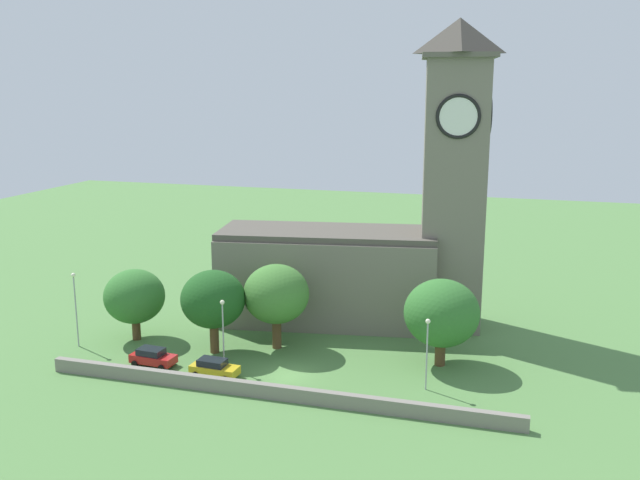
{
  "coord_description": "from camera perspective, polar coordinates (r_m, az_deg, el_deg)",
  "views": [
    {
      "loc": [
        19.64,
        -56.46,
        25.95
      ],
      "look_at": [
        1.12,
        6.4,
        11.57
      ],
      "focal_mm": 38.99,
      "sensor_mm": 36.0,
      "label": 1
    }
  ],
  "objects": [
    {
      "name": "tree_riverside_west",
      "position": [
        66.72,
        9.95,
        -5.94
      ],
      "size": [
        7.13,
        7.13,
        8.43
      ],
      "color": "brown",
      "rests_on": "ground"
    },
    {
      "name": "car_red",
      "position": [
        69.02,
        -13.57,
        -9.31
      ],
      "size": [
        4.46,
        2.39,
        1.68
      ],
      "color": "red",
      "rests_on": "ground"
    },
    {
      "name": "quay_barrier",
      "position": [
        60.75,
        -4.11,
        -12.28
      ],
      "size": [
        42.53,
        0.7,
        1.27
      ],
      "primitive_type": "cube",
      "color": "gray",
      "rests_on": "ground"
    },
    {
      "name": "streetlamp_west_mid",
      "position": [
        66.21,
        -7.98,
        -6.69
      ],
      "size": [
        0.44,
        0.44,
        6.61
      ],
      "color": "#9EA0A5",
      "rests_on": "ground"
    },
    {
      "name": "car_yellow",
      "position": [
        65.42,
        -8.69,
        -10.33
      ],
      "size": [
        4.57,
        2.25,
        1.67
      ],
      "color": "gold",
      "rests_on": "ground"
    },
    {
      "name": "tree_by_tower",
      "position": [
        69.99,
        -3.61,
        -4.47
      ],
      "size": [
        6.64,
        6.64,
        8.73
      ],
      "color": "brown",
      "rests_on": "ground"
    },
    {
      "name": "streetlamp_west_end",
      "position": [
        74.68,
        -19.46,
        -4.54
      ],
      "size": [
        0.44,
        0.44,
        7.79
      ],
      "color": "#9EA0A5",
      "rests_on": "ground"
    },
    {
      "name": "church",
      "position": [
        77.06,
        4.34,
        0.01
      ],
      "size": [
        30.32,
        13.24,
        32.97
      ],
      "color": "slate",
      "rests_on": "ground"
    },
    {
      "name": "ground_plane",
      "position": [
        78.52,
        1.0,
        -6.92
      ],
      "size": [
        200.0,
        200.0,
        0.0
      ],
      "primitive_type": "plane",
      "color": "#517F42"
    },
    {
      "name": "tree_churchyard",
      "position": [
        75.02,
        -14.99,
        -4.5
      ],
      "size": [
        6.29,
        6.29,
        7.57
      ],
      "color": "brown",
      "rests_on": "ground"
    },
    {
      "name": "tree_riverside_east",
      "position": [
        69.54,
        -8.77,
        -4.85
      ],
      "size": [
        6.4,
        6.4,
        8.45
      ],
      "color": "brown",
      "rests_on": "ground"
    },
    {
      "name": "streetlamp_central",
      "position": [
        61.47,
        8.8,
        -8.29
      ],
      "size": [
        0.44,
        0.44,
        6.53
      ],
      "color": "#9EA0A5",
      "rests_on": "ground"
    }
  ]
}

